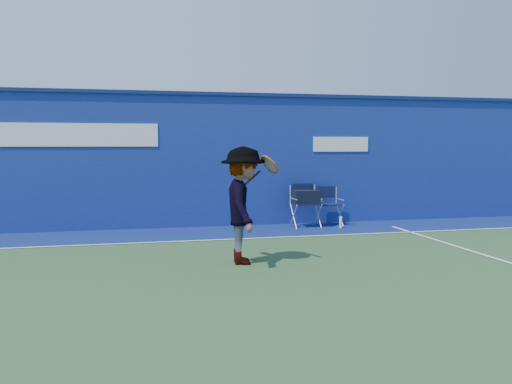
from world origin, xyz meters
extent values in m
plane|color=#2D4E29|center=(0.00, 0.00, 0.00)|extent=(80.00, 80.00, 0.00)
cube|color=navy|center=(0.00, 5.20, 1.50)|extent=(24.00, 0.40, 3.00)
cube|color=navy|center=(0.00, 5.20, 3.04)|extent=(24.00, 0.50, 0.08)
cube|color=white|center=(-3.00, 4.99, 2.10)|extent=(4.50, 0.02, 0.50)
cube|color=white|center=(3.60, 4.99, 1.90)|extent=(1.40, 0.02, 0.35)
cube|color=navy|center=(0.00, 4.10, 0.00)|extent=(24.00, 1.80, 0.01)
cube|color=white|center=(0.00, 3.20, 0.01)|extent=(24.00, 0.06, 0.01)
cube|color=#0E1634|center=(2.54, 4.44, 0.53)|extent=(0.52, 0.44, 0.03)
cube|color=silver|center=(2.54, 4.69, 0.75)|extent=(0.59, 0.03, 0.43)
cube|color=#0E1634|center=(2.54, 4.69, 0.83)|extent=(0.52, 0.03, 0.30)
cube|color=black|center=(2.54, 4.41, 0.69)|extent=(0.59, 0.34, 0.32)
cube|color=#0E1634|center=(2.54, 4.69, 0.88)|extent=(0.43, 0.06, 0.23)
cube|color=#0E1634|center=(3.16, 4.58, 0.49)|extent=(0.48, 0.40, 0.03)
cube|color=silver|center=(3.16, 4.82, 0.69)|extent=(0.54, 0.02, 0.39)
cube|color=#0E1634|center=(3.16, 4.82, 0.77)|extent=(0.48, 0.03, 0.28)
cylinder|color=white|center=(3.28, 4.13, 0.13)|extent=(0.07, 0.07, 0.27)
imported|color=#EA4738|center=(0.37, 1.07, 0.93)|extent=(0.82, 1.27, 1.86)
torus|color=#B32F17|center=(0.77, 0.95, 1.57)|extent=(0.34, 0.42, 0.31)
cylinder|color=gray|center=(0.77, 0.95, 1.57)|extent=(0.27, 0.35, 0.25)
cylinder|color=black|center=(0.51, 1.02, 1.37)|extent=(0.29, 0.11, 0.23)
camera|label=1|loc=(-1.37, -7.29, 1.89)|focal=38.00mm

